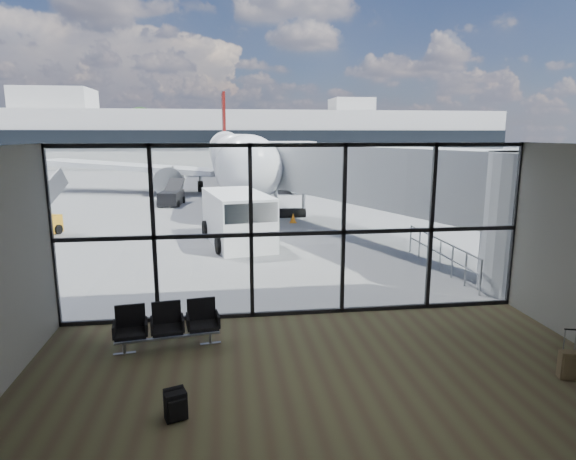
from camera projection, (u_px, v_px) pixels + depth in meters
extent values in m
plane|color=slate|center=(240.00, 178.00, 51.64)|extent=(220.00, 220.00, 0.00)
cube|color=brown|center=(331.00, 393.00, 8.90)|extent=(12.00, 8.00, 0.01)
cube|color=silver|center=(336.00, 147.00, 8.01)|extent=(12.00, 8.00, 0.02)
cube|color=#B7B7B2|center=(428.00, 398.00, 4.57)|extent=(12.00, 0.02, 4.50)
cube|color=white|center=(298.00, 232.00, 12.34)|extent=(12.00, 0.04, 4.50)
cube|color=black|center=(297.00, 312.00, 12.77)|extent=(12.00, 0.12, 0.10)
cube|color=black|center=(298.00, 233.00, 12.35)|extent=(12.00, 0.12, 0.10)
cube|color=black|center=(298.00, 145.00, 11.91)|extent=(12.00, 0.12, 0.10)
cube|color=black|center=(51.00, 238.00, 11.55)|extent=(0.10, 0.12, 4.50)
cube|color=black|center=(154.00, 235.00, 11.86)|extent=(0.10, 0.12, 4.50)
cube|color=black|center=(251.00, 233.00, 12.18)|extent=(0.10, 0.12, 4.50)
cube|color=black|center=(343.00, 230.00, 12.50)|extent=(0.10, 0.12, 4.50)
cube|color=black|center=(431.00, 228.00, 12.82)|extent=(0.10, 0.12, 4.50)
cube|color=black|center=(514.00, 226.00, 13.14)|extent=(0.10, 0.12, 4.50)
cylinder|color=#A1A4A6|center=(531.00, 223.00, 14.30)|extent=(2.80, 2.80, 4.20)
cube|color=#A1A4A6|center=(374.00, 175.00, 20.57)|extent=(7.45, 14.81, 2.40)
cube|color=#A1A4A6|center=(290.00, 165.00, 27.02)|extent=(2.60, 2.20, 2.60)
cylinder|color=gray|center=(276.00, 202.00, 27.32)|extent=(0.20, 0.20, 1.80)
cylinder|color=gray|center=(304.00, 202.00, 27.54)|extent=(0.20, 0.20, 1.80)
cylinder|color=black|center=(290.00, 213.00, 27.56)|extent=(1.80, 0.56, 0.56)
cylinder|color=gray|center=(480.00, 277.00, 14.20)|extent=(0.06, 0.06, 1.10)
cylinder|color=gray|center=(465.00, 269.00, 15.07)|extent=(0.06, 0.06, 1.10)
cylinder|color=gray|center=(452.00, 262.00, 15.94)|extent=(0.06, 0.06, 1.10)
cylinder|color=gray|center=(440.00, 255.00, 16.82)|extent=(0.06, 0.06, 1.10)
cylinder|color=gray|center=(429.00, 249.00, 17.69)|extent=(0.06, 0.06, 1.10)
cylinder|color=gray|center=(419.00, 244.00, 18.57)|extent=(0.06, 0.06, 1.10)
cylinder|color=gray|center=(410.00, 239.00, 19.44)|extent=(0.06, 0.06, 1.10)
cylinder|color=gray|center=(441.00, 240.00, 16.71)|extent=(0.06, 5.40, 0.06)
cylinder|color=gray|center=(440.00, 254.00, 16.81)|extent=(0.06, 5.40, 0.06)
cube|color=beige|center=(234.00, 139.00, 72.23)|extent=(80.00, 12.00, 8.00)
cube|color=black|center=(235.00, 139.00, 66.30)|extent=(80.00, 0.20, 2.40)
cube|color=beige|center=(55.00, 99.00, 67.83)|extent=(10.00, 8.00, 3.00)
cube|color=beige|center=(351.00, 105.00, 73.63)|extent=(6.00, 6.00, 2.00)
cylinder|color=#382619|center=(28.00, 153.00, 78.01)|extent=(0.50, 0.50, 3.42)
sphere|color=black|center=(26.00, 126.00, 77.19)|extent=(6.27, 6.27, 6.27)
cylinder|color=#382619|center=(67.00, 155.00, 78.88)|extent=(0.50, 0.50, 2.70)
sphere|color=black|center=(66.00, 134.00, 78.23)|extent=(4.95, 4.95, 4.95)
cylinder|color=#382619|center=(105.00, 153.00, 79.64)|extent=(0.50, 0.50, 3.06)
sphere|color=black|center=(104.00, 130.00, 78.91)|extent=(5.61, 5.61, 5.61)
cylinder|color=#382619|center=(143.00, 152.00, 80.40)|extent=(0.50, 0.50, 3.42)
sphere|color=black|center=(141.00, 126.00, 79.58)|extent=(6.27, 6.27, 6.27)
cube|color=gray|center=(168.00, 338.00, 10.69)|extent=(2.28, 0.41, 0.04)
cube|color=black|center=(131.00, 333.00, 10.44)|extent=(0.72, 0.69, 0.08)
cube|color=black|center=(130.00, 317.00, 10.67)|extent=(0.65, 0.16, 0.57)
cube|color=black|center=(168.00, 329.00, 10.65)|extent=(0.72, 0.69, 0.08)
cube|color=black|center=(167.00, 313.00, 10.87)|extent=(0.65, 0.16, 0.57)
cube|color=black|center=(203.00, 326.00, 10.86)|extent=(0.72, 0.69, 0.08)
cube|color=black|center=(201.00, 310.00, 11.08)|extent=(0.65, 0.16, 0.57)
cylinder|color=gray|center=(124.00, 348.00, 10.47)|extent=(0.06, 0.06, 0.26)
cylinder|color=gray|center=(210.00, 338.00, 10.97)|extent=(0.06, 0.06, 0.26)
cube|color=black|center=(176.00, 406.00, 8.04)|extent=(0.41, 0.33, 0.49)
cube|color=black|center=(178.00, 410.00, 7.92)|extent=(0.30, 0.16, 0.34)
cylinder|color=black|center=(173.00, 389.00, 8.09)|extent=(0.35, 0.20, 0.09)
cube|color=brown|center=(569.00, 365.00, 9.36)|extent=(0.42, 0.32, 0.55)
cube|color=brown|center=(572.00, 368.00, 9.24)|extent=(0.30, 0.13, 0.41)
cylinder|color=gray|center=(564.00, 340.00, 9.38)|extent=(0.02, 0.02, 0.46)
cylinder|color=gray|center=(575.00, 341.00, 9.35)|extent=(0.02, 0.02, 0.46)
cube|color=black|center=(571.00, 329.00, 9.32)|extent=(0.24, 0.10, 0.02)
cylinder|color=black|center=(560.00, 375.00, 9.53)|extent=(0.05, 0.07, 0.06)
cylinder|color=black|center=(571.00, 375.00, 9.49)|extent=(0.05, 0.07, 0.06)
cylinder|color=white|center=(233.00, 156.00, 39.30)|extent=(4.55, 29.13, 3.58)
sphere|color=white|center=(249.00, 169.00, 25.27)|extent=(3.58, 3.58, 3.58)
cone|color=white|center=(224.00, 147.00, 55.60)|extent=(3.77, 5.92, 3.58)
cube|color=black|center=(248.00, 159.00, 25.74)|extent=(2.17, 1.23, 0.48)
cube|color=white|center=(131.00, 167.00, 39.04)|extent=(14.86, 7.18, 1.15)
cylinder|color=black|center=(170.00, 180.00, 37.88)|extent=(2.14, 3.36, 2.03)
cube|color=white|center=(197.00, 146.00, 54.61)|extent=(5.54, 2.65, 0.17)
cube|color=white|center=(328.00, 165.00, 41.75)|extent=(14.77, 8.04, 1.15)
cylinder|color=black|center=(295.00, 178.00, 39.54)|extent=(2.14, 3.36, 2.03)
cube|color=white|center=(252.00, 146.00, 55.63)|extent=(5.58, 2.97, 0.17)
cube|color=#5C100D|center=(224.00, 119.00, 54.98)|extent=(0.41, 3.68, 5.80)
cylinder|color=gray|center=(246.00, 205.00, 27.58)|extent=(0.19, 0.19, 1.35)
cylinder|color=black|center=(246.00, 211.00, 27.65)|extent=(0.26, 0.68, 0.68)
cylinder|color=black|center=(200.00, 186.00, 39.80)|extent=(0.47, 0.94, 0.93)
cylinder|color=black|center=(265.00, 185.00, 40.70)|extent=(0.47, 0.94, 0.93)
cube|color=white|center=(237.00, 218.00, 20.93)|extent=(3.15, 5.44, 2.22)
cube|color=black|center=(247.00, 211.00, 19.06)|extent=(2.32, 1.71, 0.78)
cylinder|color=black|center=(220.00, 244.00, 19.18)|extent=(0.42, 0.82, 0.78)
cylinder|color=black|center=(273.00, 240.00, 19.87)|extent=(0.42, 0.82, 0.78)
cylinder|color=black|center=(206.00, 229.00, 22.27)|extent=(0.42, 0.82, 0.78)
cylinder|color=black|center=(253.00, 226.00, 22.97)|extent=(0.42, 0.82, 0.78)
cube|color=black|center=(171.00, 198.00, 32.24)|extent=(1.58, 2.83, 0.90)
cube|color=black|center=(174.00, 186.00, 33.16)|extent=(1.35, 2.36, 0.93)
cylinder|color=black|center=(159.00, 204.00, 31.40)|extent=(0.23, 0.47, 0.45)
cylinder|color=black|center=(178.00, 204.00, 31.42)|extent=(0.23, 0.47, 0.45)
cylinder|color=black|center=(165.00, 200.00, 33.16)|extent=(0.23, 0.47, 0.45)
cylinder|color=black|center=(184.00, 200.00, 33.18)|extent=(0.23, 0.47, 0.45)
cube|color=orange|center=(26.00, 228.00, 22.07)|extent=(2.60, 3.35, 0.84)
cube|color=gray|center=(36.00, 199.00, 22.64)|extent=(2.21, 2.75, 1.56)
cylinder|color=black|center=(25.00, 239.00, 20.93)|extent=(0.36, 0.51, 0.46)
cylinder|color=black|center=(28.00, 228.00, 23.30)|extent=(0.36, 0.51, 0.46)
cylinder|color=black|center=(58.00, 229.00, 22.95)|extent=(0.36, 0.51, 0.46)
cube|color=orange|center=(293.00, 222.00, 25.95)|extent=(0.37, 0.37, 0.03)
cone|color=orange|center=(293.00, 218.00, 25.91)|extent=(0.35, 0.35, 0.52)
cube|color=orange|center=(255.00, 212.00, 29.30)|extent=(0.43, 0.43, 0.03)
cone|color=orange|center=(255.00, 208.00, 29.24)|extent=(0.41, 0.41, 0.61)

